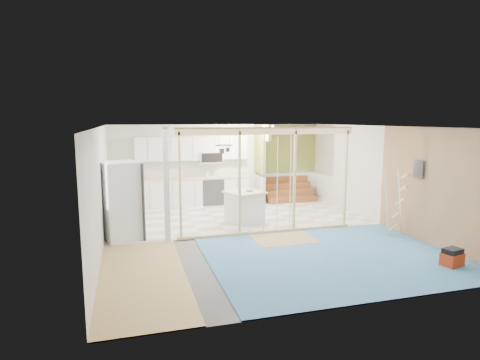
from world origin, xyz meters
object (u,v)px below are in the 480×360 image
object	(u,v)px
ladder	(395,203)
fridge	(121,201)
island	(245,207)
toolbox	(452,258)

from	to	relation	value
ladder	fridge	bearing A→B (deg)	141.84
fridge	ladder	xyz separation A→B (m)	(6.19, -1.51, -0.08)
island	toolbox	size ratio (longest dim) A/B	2.64
toolbox	ladder	world-z (taller)	ladder
island	fridge	bearing A→B (deg)	173.34
fridge	island	bearing A→B (deg)	-7.97
island	ladder	xyz separation A→B (m)	(3.05, -2.16, 0.39)
fridge	ladder	size ratio (longest dim) A/B	1.13
fridge	island	distance (m)	3.24
fridge	toolbox	distance (m)	7.00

